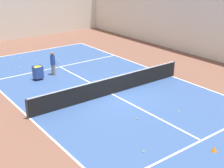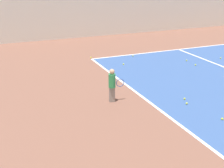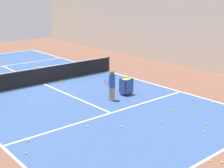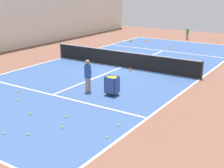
{
  "view_description": "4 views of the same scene",
  "coord_description": "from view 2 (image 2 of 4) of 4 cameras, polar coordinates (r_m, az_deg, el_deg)",
  "views": [
    {
      "loc": [
        -10.08,
        -13.39,
        7.14
      ],
      "look_at": [
        0.0,
        0.0,
        0.63
      ],
      "focal_mm": 50.0,
      "sensor_mm": 36.0,
      "label": 1
    },
    {
      "loc": [
        9.45,
        -16.66,
        4.28
      ],
      "look_at": [
        0.34,
        -12.83,
        0.65
      ],
      "focal_mm": 50.0,
      "sensor_mm": 36.0,
      "label": 2
    },
    {
      "loc": [
        8.59,
        16.66,
        5.2
      ],
      "look_at": [
        -1.16,
        5.12,
        0.89
      ],
      "focal_mm": 50.0,
      "sensor_mm": 36.0,
      "label": 3
    },
    {
      "loc": [
        -10.08,
        16.66,
        4.96
      ],
      "look_at": [
        -2.39,
        4.85,
        0.55
      ],
      "focal_mm": 50.0,
      "sensor_mm": 36.0,
      "label": 4
    }
  ],
  "objects": [
    {
      "name": "line_baseline_near",
      "position": [
        11.52,
        4.68,
        -1.7
      ],
      "size": [
        10.17,
        0.1,
        0.0
      ],
      "primitive_type": "cube",
      "color": "white",
      "rests_on": "ground"
    },
    {
      "name": "player_near_baseline",
      "position": [
        10.53,
        0.06,
        0.15
      ],
      "size": [
        0.27,
        0.58,
        1.18
      ],
      "rotation": [
        0.0,
        0.0,
        1.42
      ],
      "color": "gray",
      "rests_on": "ground"
    },
    {
      "name": "tennis_ball_1",
      "position": [
        10.84,
        13.51,
        -3.47
      ],
      "size": [
        0.07,
        0.07,
        0.07
      ],
      "primitive_type": "sphere",
      "color": "yellow",
      "rests_on": "ground"
    },
    {
      "name": "tennis_ball_7",
      "position": [
        16.44,
        3.85,
        5.16
      ],
      "size": [
        0.07,
        0.07,
        0.07
      ],
      "primitive_type": "sphere",
      "color": "yellow",
      "rests_on": "ground"
    },
    {
      "name": "tennis_ball_8",
      "position": [
        11.2,
        13.12,
        -2.65
      ],
      "size": [
        0.07,
        0.07,
        0.07
      ],
      "primitive_type": "sphere",
      "color": "yellow",
      "rests_on": "ground"
    },
    {
      "name": "tennis_ball_10",
      "position": [
        15.35,
        15.01,
        3.41
      ],
      "size": [
        0.07,
        0.07,
        0.07
      ],
      "primitive_type": "sphere",
      "color": "yellow",
      "rests_on": "ground"
    },
    {
      "name": "tennis_ball_18",
      "position": [
        16.12,
        -3.87,
        4.86
      ],
      "size": [
        0.07,
        0.07,
        0.07
      ],
      "primitive_type": "sphere",
      "color": "yellow",
      "rests_on": "ground"
    },
    {
      "name": "tennis_ball_20",
      "position": [
        14.94,
        2.12,
        3.66
      ],
      "size": [
        0.07,
        0.07,
        0.07
      ],
      "primitive_type": "sphere",
      "color": "yellow",
      "rests_on": "ground"
    },
    {
      "name": "tennis_ball_24",
      "position": [
        16.0,
        13.48,
        4.22
      ],
      "size": [
        0.07,
        0.07,
        0.07
      ],
      "primitive_type": "sphere",
      "color": "yellow",
      "rests_on": "ground"
    },
    {
      "name": "tennis_ball_29",
      "position": [
        10.07,
        19.5,
        -6.02
      ],
      "size": [
        0.07,
        0.07,
        0.07
      ],
      "primitive_type": "sphere",
      "color": "yellow",
      "rests_on": "ground"
    },
    {
      "name": "tennis_ball_35",
      "position": [
        16.92,
        19.25,
        4.5
      ],
      "size": [
        0.07,
        0.07,
        0.07
      ],
      "primitive_type": "sphere",
      "color": "yellow",
      "rests_on": "ground"
    }
  ]
}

